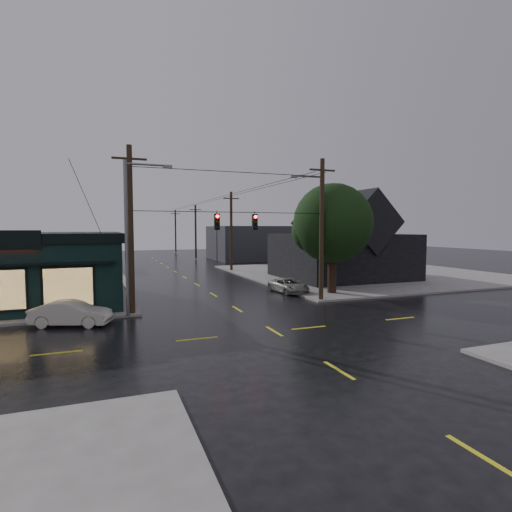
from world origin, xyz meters
name	(u,v)px	position (x,y,z in m)	size (l,w,h in m)	color
ground_plane	(274,331)	(0.00, 0.00, 0.00)	(160.00, 160.00, 0.00)	black
sidewalk_ne	(364,273)	(20.00, 20.00, 0.07)	(28.00, 28.00, 0.15)	slate
ne_building	(342,236)	(15.00, 17.00, 4.47)	(12.60, 11.60, 8.75)	black
corner_tree	(333,224)	(8.83, 8.80, 5.62)	(6.27, 6.27, 8.64)	black
utility_pole_nw	(133,315)	(-6.50, 6.50, 0.00)	(2.00, 0.32, 10.15)	black
utility_pole_ne	(321,301)	(6.50, 6.50, 0.00)	(2.00, 0.32, 10.15)	black
utility_pole_far_a	(231,271)	(6.50, 28.00, 0.00)	(2.00, 0.32, 9.65)	black
utility_pole_far_b	(196,259)	(6.50, 48.00, 0.00)	(2.00, 0.32, 9.15)	black
utility_pole_far_c	(176,253)	(6.50, 68.00, 0.00)	(2.00, 0.32, 9.15)	black
span_signal_assembly	(236,221)	(0.10, 6.50, 5.70)	(13.00, 0.48, 1.23)	black
streetlight_nw	(128,318)	(-6.80, 5.80, 0.00)	(5.40, 0.30, 9.15)	slate
streetlight_ne	(322,299)	(7.00, 7.20, 0.00)	(5.40, 0.30, 9.15)	slate
bg_building_west	(55,251)	(-14.00, 40.00, 2.20)	(12.00, 10.00, 4.40)	#3C312B
bg_building_east	(255,243)	(16.00, 45.00, 2.80)	(14.00, 12.00, 5.60)	#2D2D33
sedan_cream	(71,313)	(-9.76, 4.95, 0.68)	(1.44, 4.14, 1.36)	beige
suv_silver	(289,285)	(6.00, 10.83, 0.59)	(1.96, 4.26, 1.18)	gray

